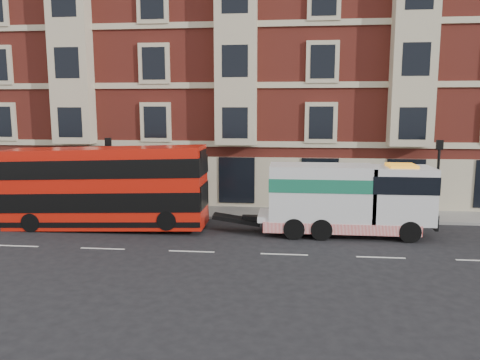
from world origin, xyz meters
name	(u,v)px	position (x,y,z in m)	size (l,w,h in m)	color
ground	(192,252)	(0.00, 0.00, 0.00)	(120.00, 120.00, 0.00)	black
sidewalk	(218,212)	(0.00, 7.50, 0.07)	(90.00, 3.00, 0.15)	slate
victorian_terrace	(239,53)	(0.50, 15.00, 10.07)	(45.00, 12.00, 20.40)	maroon
lamp_post_west	(109,170)	(-6.00, 6.20, 2.68)	(0.35, 0.15, 4.35)	black
lamp_post_east	(438,174)	(12.00, 6.20, 2.68)	(0.35, 0.15, 4.35)	black
double_decker_bus	(105,186)	(-5.19, 3.46, 2.21)	(10.30, 2.36, 4.17)	red
tow_truck	(345,198)	(6.86, 3.46, 1.82)	(8.24, 2.44, 3.43)	silver
pedestrian	(40,197)	(-10.22, 6.15, 1.05)	(0.65, 0.43, 1.80)	#182331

